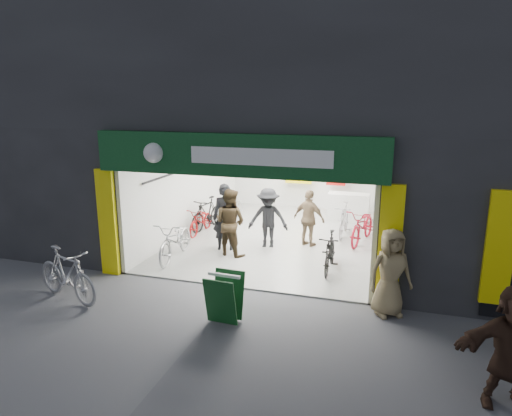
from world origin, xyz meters
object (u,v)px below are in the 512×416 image
at_px(bike_left_front, 176,240).
at_px(pedestrian_near, 390,273).
at_px(sandwich_board, 224,297).
at_px(parked_bike, 67,274).
at_px(bike_right_front, 330,252).

bearing_deg(bike_left_front, pedestrian_near, -21.21).
xyz_separation_m(bike_left_front, sandwich_board, (2.49, -2.90, -0.01)).
xyz_separation_m(parked_bike, sandwich_board, (3.55, 0.05, -0.06)).
xyz_separation_m(bike_right_front, pedestrian_near, (1.45, -1.99, 0.39)).
relative_size(bike_right_front, parked_bike, 0.85).
height_order(parked_bike, pedestrian_near, pedestrian_near).
height_order(parked_bike, sandwich_board, parked_bike).
relative_size(bike_right_front, pedestrian_near, 0.93).
distance_m(pedestrian_near, sandwich_board, 3.28).
height_order(pedestrian_near, sandwich_board, pedestrian_near).
height_order(bike_left_front, parked_bike, parked_bike).
distance_m(bike_right_front, pedestrian_near, 2.49).
relative_size(parked_bike, pedestrian_near, 1.09).
bearing_deg(bike_right_front, bike_left_front, -175.64).
xyz_separation_m(bike_right_front, sandwich_board, (-1.55, -3.25, 0.03)).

